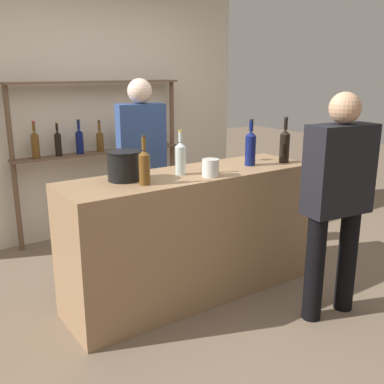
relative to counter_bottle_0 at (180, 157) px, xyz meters
name	(u,v)px	position (x,y,z in m)	size (l,w,h in m)	color
ground_plane	(192,293)	(0.10, 0.00, -1.13)	(16.00, 16.00, 0.00)	#7A6651
bar_counter	(192,235)	(0.10, 0.00, -0.63)	(2.02, 0.59, 1.00)	#997551
back_wall	(91,104)	(0.10, 1.89, 0.27)	(3.62, 0.12, 2.80)	beige
back_shelf	(100,136)	(0.10, 1.71, -0.05)	(1.84, 0.18, 1.64)	brown
counter_bottle_0	(180,157)	(0.00, 0.00, 0.00)	(0.08, 0.08, 0.33)	silver
counter_bottle_1	(285,145)	(0.96, -0.12, 0.02)	(0.08, 0.08, 0.38)	black
counter_bottle_2	(144,166)	(-0.36, -0.12, 0.00)	(0.08, 0.08, 0.34)	brown
counter_bottle_3	(251,147)	(0.64, -0.05, 0.02)	(0.09, 0.09, 0.37)	#0F1956
wine_glass	(253,147)	(0.81, 0.10, -0.02)	(0.08, 0.08, 0.15)	silver
ice_bucket	(124,166)	(-0.42, 0.07, -0.03)	(0.24, 0.24, 0.21)	black
cork_jar	(211,168)	(0.15, -0.17, -0.07)	(0.13, 0.13, 0.13)	silver
customer_right	(338,192)	(0.76, -0.83, -0.20)	(0.51, 0.28, 1.61)	black
server_behind_counter	(142,155)	(0.16, 0.89, -0.14)	(0.45, 0.27, 1.68)	#121C33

